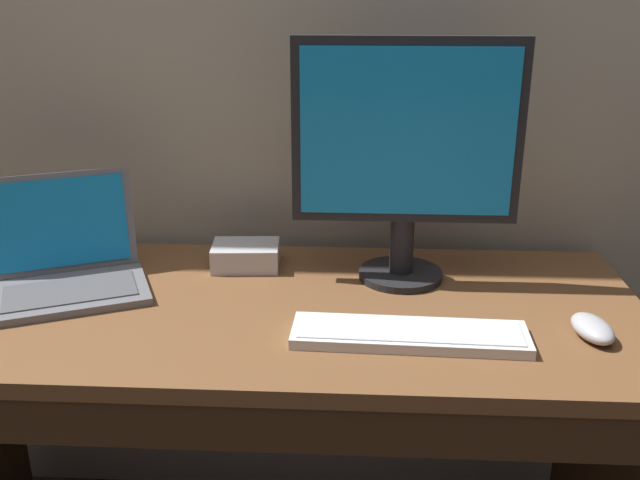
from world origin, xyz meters
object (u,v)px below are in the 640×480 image
laptop_space_gray (67,267)px  external_drive_box (246,256)px  computer_mouse (593,328)px  wired_keyboard (409,335)px  external_monitor (406,152)px

laptop_space_gray → external_drive_box: size_ratio=2.55×
computer_mouse → external_drive_box: size_ratio=0.75×
laptop_space_gray → computer_mouse: 1.06m
laptop_space_gray → computer_mouse: laptop_space_gray is taller
wired_keyboard → external_drive_box: size_ratio=2.89×
laptop_space_gray → external_drive_box: bearing=21.5°
external_monitor → computer_mouse: external_monitor is taller
laptop_space_gray → wired_keyboard: 0.74m
computer_mouse → wired_keyboard: bearing=173.6°
laptop_space_gray → external_drive_box: laptop_space_gray is taller
wired_keyboard → computer_mouse: computer_mouse is taller
external_monitor → computer_mouse: size_ratio=4.62×
wired_keyboard → external_monitor: bearing=90.2°
external_drive_box → laptop_space_gray: bearing=-158.5°
laptop_space_gray → external_monitor: bearing=6.8°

